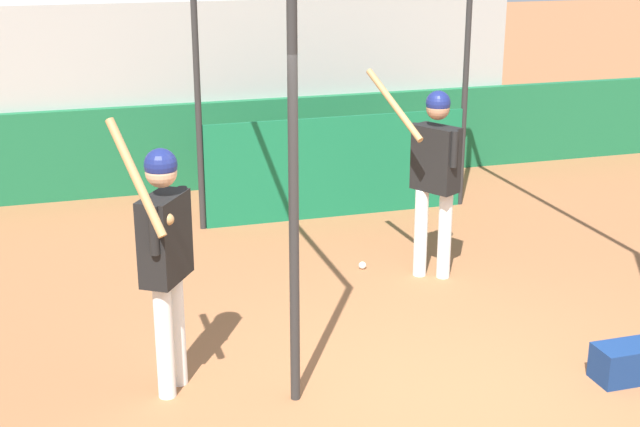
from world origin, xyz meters
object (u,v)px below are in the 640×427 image
(player_batter, at_px, (434,166))
(baseball, at_px, (362,265))
(equipment_bag, at_px, (638,361))
(player_waiting, at_px, (165,248))

(player_batter, distance_m, baseball, 1.28)
(player_batter, bearing_deg, equipment_bag, 167.45)
(player_waiting, relative_size, equipment_bag, 3.00)
(equipment_bag, distance_m, baseball, 2.99)
(player_batter, xyz_separation_m, equipment_bag, (0.69, -2.34, -0.98))
(player_batter, relative_size, player_waiting, 0.95)
(player_waiting, distance_m, equipment_bag, 3.65)
(player_batter, distance_m, player_waiting, 3.12)
(player_waiting, xyz_separation_m, equipment_bag, (3.42, -0.83, -0.98))
(player_waiting, bearing_deg, equipment_bag, 109.54)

